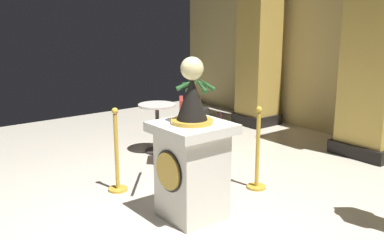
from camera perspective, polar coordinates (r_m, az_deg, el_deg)
ground_plane at (r=4.87m, az=-3.73°, el=-12.81°), size 10.49×10.49×0.00m
pedestal_clock at (r=4.74m, az=-0.04°, el=-4.84°), size 0.73×0.73×1.72m
stanchion_near at (r=5.66m, az=8.25°, el=-5.05°), size 0.24×0.24×1.05m
stanchion_far at (r=5.60m, az=-9.46°, el=-5.27°), size 0.24×0.24×1.05m
velvet_rope at (r=5.44m, az=-0.57°, el=-1.03°), size 1.23×1.24×0.22m
column_left at (r=8.77m, az=8.50°, el=10.31°), size 0.74×0.74×3.39m
column_centre_rear at (r=7.29m, az=22.62°, el=8.80°), size 0.96×0.96×3.39m
potted_palm_left at (r=8.42m, az=0.50°, el=1.03°), size 0.77×0.71×1.02m
cafe_table at (r=7.04m, az=-4.41°, el=-0.20°), size 0.58×0.58×0.77m
cafe_chair_red at (r=6.49m, az=-2.19°, el=-0.59°), size 0.56×0.56×0.96m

